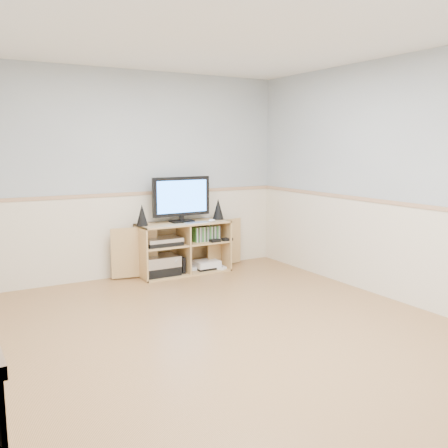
{
  "coord_description": "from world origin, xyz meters",
  "views": [
    {
      "loc": [
        -2.1,
        -3.59,
        1.61
      ],
      "look_at": [
        0.68,
        1.2,
        0.73
      ],
      "focal_mm": 40.0,
      "sensor_mm": 36.0,
      "label": 1
    }
  ],
  "objects_px": {
    "keyboard": "(197,223)",
    "monitor": "(181,198)",
    "media_cabinet": "(182,247)",
    "game_consoles": "(205,265)"
  },
  "relations": [
    {
      "from": "keyboard",
      "to": "monitor",
      "type": "bearing_deg",
      "value": 121.41
    },
    {
      "from": "media_cabinet",
      "to": "game_consoles",
      "type": "relative_size",
      "value": 4.05
    },
    {
      "from": "monitor",
      "to": "keyboard",
      "type": "xyz_separation_m",
      "value": [
        0.12,
        -0.19,
        -0.3
      ]
    },
    {
      "from": "monitor",
      "to": "keyboard",
      "type": "relative_size",
      "value": 2.52
    },
    {
      "from": "media_cabinet",
      "to": "monitor",
      "type": "distance_m",
      "value": 0.63
    },
    {
      "from": "keyboard",
      "to": "game_consoles",
      "type": "distance_m",
      "value": 0.63
    },
    {
      "from": "keyboard",
      "to": "media_cabinet",
      "type": "bearing_deg",
      "value": 120.72
    },
    {
      "from": "monitor",
      "to": "game_consoles",
      "type": "distance_m",
      "value": 0.94
    },
    {
      "from": "media_cabinet",
      "to": "keyboard",
      "type": "bearing_deg",
      "value": -57.65
    },
    {
      "from": "monitor",
      "to": "game_consoles",
      "type": "relative_size",
      "value": 1.7
    }
  ]
}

